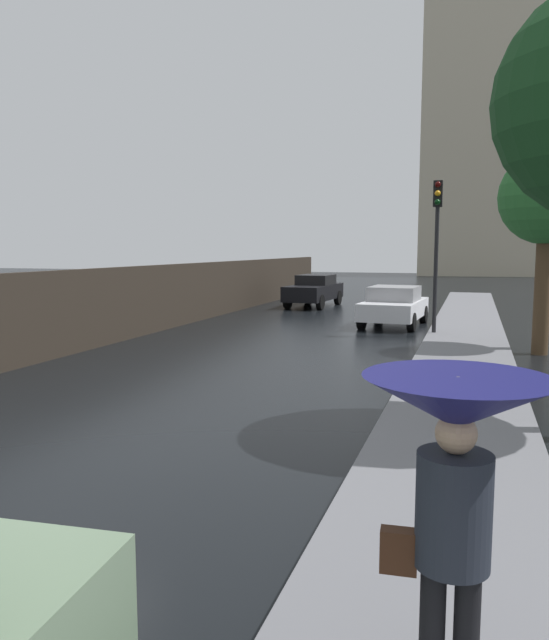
{
  "coord_description": "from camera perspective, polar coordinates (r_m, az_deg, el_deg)",
  "views": [
    {
      "loc": [
        5.26,
        -6.32,
        2.64
      ],
      "look_at": [
        1.68,
        4.68,
        1.28
      ],
      "focal_mm": 34.44,
      "sensor_mm": 36.0,
      "label": 1
    }
  ],
  "objects": [
    {
      "name": "pedestrian_with_umbrella_near",
      "position": [
        3.42,
        16.42,
        -11.47
      ],
      "size": [
        0.99,
        0.99,
        1.84
      ],
      "rotation": [
        0.0,
        0.0,
        3.21
      ],
      "color": "black",
      "rests_on": "sidewalk_strip"
    },
    {
      "name": "car_white_near_kerb",
      "position": [
        21.2,
        11.05,
        1.32
      ],
      "size": [
        2.05,
        3.92,
        1.35
      ],
      "rotation": [
        0.0,
        0.0,
        -0.07
      ],
      "color": "silver",
      "rests_on": "ground"
    },
    {
      "name": "sidewalk_strip",
      "position": [
        6.83,
        15.94,
        -15.67
      ],
      "size": [
        2.2,
        60.0,
        0.14
      ],
      "primitive_type": "cube",
      "color": "slate",
      "rests_on": "ground"
    },
    {
      "name": "distant_tower",
      "position": [
        65.36,
        20.04,
        16.4
      ],
      "size": [
        15.01,
        9.68,
        33.02
      ],
      "color": "#B2A88E",
      "rests_on": "ground"
    },
    {
      "name": "street_tree_mid",
      "position": [
        16.53,
        23.99,
        10.1
      ],
      "size": [
        2.29,
        2.29,
        5.02
      ],
      "color": "#4C3823",
      "rests_on": "ground"
    },
    {
      "name": "ground",
      "position": [
        8.64,
        -21.09,
        -11.55
      ],
      "size": [
        120.0,
        120.0,
        0.0
      ],
      "primitive_type": "plane",
      "color": "black"
    },
    {
      "name": "traffic_light",
      "position": [
        18.72,
        14.85,
        8.23
      ],
      "size": [
        0.26,
        0.39,
        4.44
      ],
      "color": "black",
      "rests_on": "sidewalk_strip"
    },
    {
      "name": "car_black_far_ahead",
      "position": [
        27.88,
        3.7,
        2.79
      ],
      "size": [
        1.93,
        4.26,
        1.43
      ],
      "rotation": [
        0.0,
        0.0,
        3.08
      ],
      "color": "black",
      "rests_on": "ground"
    }
  ]
}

